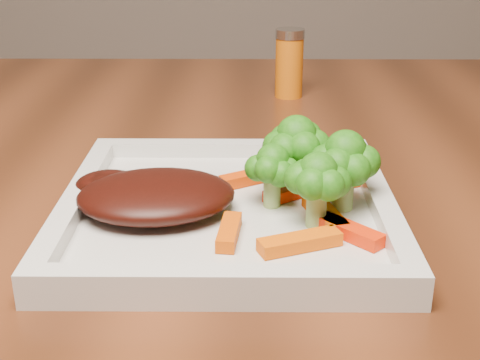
{
  "coord_description": "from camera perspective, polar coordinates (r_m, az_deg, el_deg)",
  "views": [
    {
      "loc": [
        0.09,
        -0.8,
        1.0
      ],
      "look_at": [
        0.09,
        -0.3,
        0.79
      ],
      "focal_mm": 50.0,
      "sensor_mm": 36.0,
      "label": 1
    }
  ],
  "objects": [
    {
      "name": "plate",
      "position": [
        0.56,
        -1.03,
        -2.94
      ],
      "size": [
        0.27,
        0.27,
        0.01
      ],
      "primitive_type": "cube",
      "color": "silver",
      "rests_on": "dining_table"
    },
    {
      "name": "steak",
      "position": [
        0.54,
        -7.16,
        -1.33
      ],
      "size": [
        0.14,
        0.11,
        0.03
      ],
      "primitive_type": "ellipsoid",
      "rotation": [
        0.0,
        0.0,
        0.11
      ],
      "color": "#340B07",
      "rests_on": "plate"
    },
    {
      "name": "broccoli_0",
      "position": [
        0.58,
        4.8,
        2.25
      ],
      "size": [
        0.08,
        0.08,
        0.07
      ],
      "primitive_type": null,
      "rotation": [
        0.0,
        0.0,
        0.26
      ],
      "color": "#136B11",
      "rests_on": "plate"
    },
    {
      "name": "broccoli_1",
      "position": [
        0.55,
        8.87,
        0.69
      ],
      "size": [
        0.08,
        0.08,
        0.06
      ],
      "primitive_type": null,
      "rotation": [
        0.0,
        0.0,
        -0.28
      ],
      "color": "#116B12",
      "rests_on": "plate"
    },
    {
      "name": "broccoli_2",
      "position": [
        0.52,
        6.6,
        -0.95
      ],
      "size": [
        0.07,
        0.07,
        0.06
      ],
      "primitive_type": null,
      "rotation": [
        0.0,
        0.0,
        -0.18
      ],
      "color": "#116913",
      "rests_on": "plate"
    },
    {
      "name": "broccoli_3",
      "position": [
        0.55,
        2.79,
        0.74
      ],
      "size": [
        0.07,
        0.07,
        0.06
      ],
      "primitive_type": null,
      "rotation": [
        0.0,
        0.0,
        -0.42
      ],
      "color": "#1C6310",
      "rests_on": "plate"
    },
    {
      "name": "carrot_0",
      "position": [
        0.49,
        5.13,
        -5.29
      ],
      "size": [
        0.06,
        0.04,
        0.01
      ],
      "primitive_type": "cube",
      "rotation": [
        0.0,
        0.0,
        0.38
      ],
      "color": "#DB5403",
      "rests_on": "plate"
    },
    {
      "name": "carrot_1",
      "position": [
        0.51,
        9.35,
        -4.33
      ],
      "size": [
        0.05,
        0.05,
        0.01
      ],
      "primitive_type": "cube",
      "rotation": [
        0.0,
        0.0,
        -0.81
      ],
      "color": "red",
      "rests_on": "plate"
    },
    {
      "name": "carrot_2",
      "position": [
        0.5,
        -0.94,
        -4.44
      ],
      "size": [
        0.02,
        0.05,
        0.01
      ],
      "primitive_type": "cube",
      "rotation": [
        0.0,
        0.0,
        1.47
      ],
      "color": "#D04903",
      "rests_on": "plate"
    },
    {
      "name": "carrot_3",
      "position": [
        0.6,
        8.91,
        -0.04
      ],
      "size": [
        0.06,
        0.03,
        0.01
      ],
      "primitive_type": "cube",
      "rotation": [
        0.0,
        0.0,
        0.38
      ],
      "color": "#F74604",
      "rests_on": "plate"
    },
    {
      "name": "carrot_4",
      "position": [
        0.6,
        0.77,
        0.21
      ],
      "size": [
        0.05,
        0.04,
        0.01
      ],
      "primitive_type": "cube",
      "rotation": [
        0.0,
        0.0,
        0.53
      ],
      "color": "#CF3803",
      "rests_on": "plate"
    },
    {
      "name": "carrot_5",
      "position": [
        0.54,
        7.24,
        -2.89
      ],
      "size": [
        0.03,
        0.06,
        0.01
      ],
      "primitive_type": "cube",
      "rotation": [
        0.0,
        0.0,
        -1.3
      ],
      "color": "#F05203",
      "rests_on": "plate"
    },
    {
      "name": "carrot_6",
      "position": [
        0.57,
        4.33,
        -1.05
      ],
      "size": [
        0.05,
        0.04,
        0.01
      ],
      "primitive_type": "cube",
      "rotation": [
        0.0,
        0.0,
        0.61
      ],
      "color": "red",
      "rests_on": "plate"
    },
    {
      "name": "spice_shaker",
      "position": [
        0.92,
        4.23,
        9.9
      ],
      "size": [
        0.04,
        0.04,
        0.09
      ],
      "primitive_type": "cylinder",
      "rotation": [
        0.0,
        0.0,
        0.02
      ],
      "color": "#C9610B",
      "rests_on": "dining_table"
    }
  ]
}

